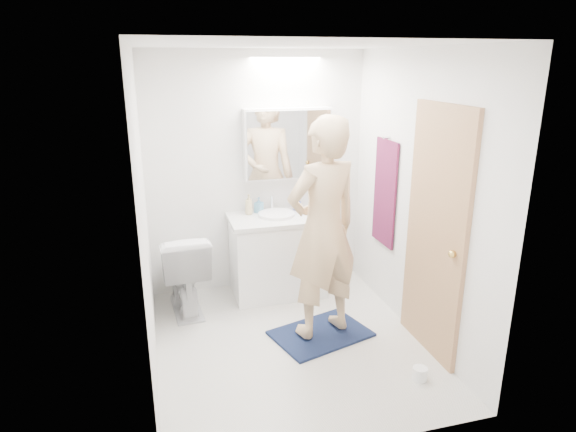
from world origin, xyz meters
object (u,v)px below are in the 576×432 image
object	(u,v)px
toothbrush_cup	(296,206)
toilet_paper_roll	(420,374)
medicine_cabinet	(288,144)
vanity_cabinet	(278,257)
soap_bottle_a	(249,204)
toilet	(183,271)
person	(323,229)
soap_bottle_b	(259,205)

from	to	relation	value
toothbrush_cup	toilet_paper_roll	bearing A→B (deg)	-77.33
medicine_cabinet	toilet_paper_roll	world-z (taller)	medicine_cabinet
vanity_cabinet	soap_bottle_a	xyz separation A→B (m)	(-0.25, 0.15, 0.53)
toilet	soap_bottle_a	bearing A→B (deg)	-162.76
vanity_cabinet	soap_bottle_a	world-z (taller)	soap_bottle_a
medicine_cabinet	toilet_paper_roll	size ratio (longest dim) A/B	8.00
vanity_cabinet	medicine_cabinet	bearing A→B (deg)	52.18
vanity_cabinet	toilet	world-z (taller)	toilet
toilet	medicine_cabinet	bearing A→B (deg)	-167.37
medicine_cabinet	person	size ratio (longest dim) A/B	0.47
person	soap_bottle_a	world-z (taller)	person
soap_bottle_a	toilet_paper_roll	distance (m)	2.25
person	soap_bottle_b	xyz separation A→B (m)	(-0.30, 1.09, -0.08)
toilet	person	bearing A→B (deg)	140.21
medicine_cabinet	person	distance (m)	1.24
toothbrush_cup	toilet_paper_roll	xyz separation A→B (m)	(0.42, -1.87, -0.82)
toothbrush_cup	soap_bottle_b	bearing A→B (deg)	177.05
toilet	soap_bottle_a	world-z (taller)	soap_bottle_a
toothbrush_cup	toilet_paper_roll	distance (m)	2.09
toilet	person	size ratio (longest dim) A/B	0.43
person	toothbrush_cup	distance (m)	1.08
vanity_cabinet	toothbrush_cup	size ratio (longest dim) A/B	9.23
vanity_cabinet	toilet	size ratio (longest dim) A/B	1.13
toothbrush_cup	toilet_paper_roll	size ratio (longest dim) A/B	0.89
soap_bottle_b	toilet_paper_roll	size ratio (longest dim) A/B	1.43
vanity_cabinet	soap_bottle_b	bearing A→B (deg)	128.86
person	soap_bottle_b	world-z (taller)	person
soap_bottle_b	soap_bottle_a	bearing A→B (deg)	-164.46
toilet_paper_roll	vanity_cabinet	bearing A→B (deg)	111.17
toilet	vanity_cabinet	bearing A→B (deg)	-176.79
toilet	toilet_paper_roll	bearing A→B (deg)	131.41
person	toilet	bearing A→B (deg)	-52.63
toilet_paper_roll	medicine_cabinet	bearing A→B (deg)	104.59
toilet	toothbrush_cup	size ratio (longest dim) A/B	8.14
vanity_cabinet	soap_bottle_b	size ratio (longest dim) A/B	5.70
toilet_paper_roll	soap_bottle_a	bearing A→B (deg)	116.18
person	toothbrush_cup	size ratio (longest dim) A/B	19.05
soap_bottle_a	toothbrush_cup	xyz separation A→B (m)	(0.50, 0.01, -0.06)
medicine_cabinet	toilet	size ratio (longest dim) A/B	1.11
medicine_cabinet	soap_bottle_b	world-z (taller)	medicine_cabinet
soap_bottle_b	toilet_paper_roll	bearing A→B (deg)	-66.88
person	toilet_paper_roll	distance (m)	1.33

